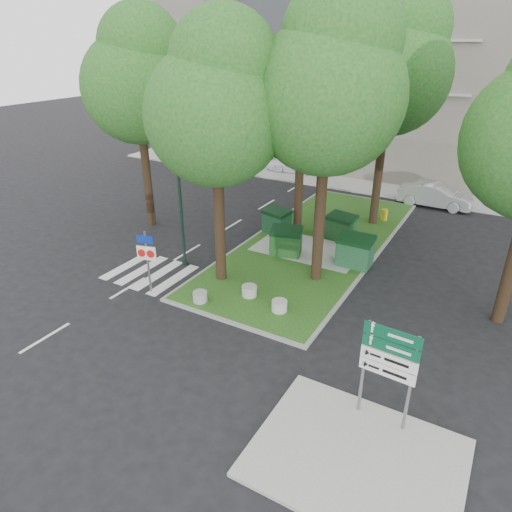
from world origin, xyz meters
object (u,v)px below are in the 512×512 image
Objects in this scene: dumpster_b at (286,241)px; dumpster_c at (341,227)px; bollard_right at (279,306)px; directional_sign at (389,361)px; litter_bin at (384,215)px; car_silver at (435,195)px; dumpster_a at (277,221)px; dumpster_d at (355,251)px; traffic_sign_pole at (147,254)px; car_white at (297,163)px; street_lamp at (180,198)px; tree_median_far at (394,62)px; tree_median_near_left at (218,101)px; bollard_left at (200,297)px; bollard_mid at (249,291)px; tree_median_mid at (305,94)px; tree_median_near_right at (331,82)px; tree_street_left at (139,77)px.

dumpster_b is 3.40m from dumpster_c.
directional_sign reaches higher than bollard_right.
car_silver reaches higher than litter_bin.
dumpster_a is 2.72× the size of bollard_right.
dumpster_d is 9.02m from traffic_sign_pole.
traffic_sign_pole is at bearing -167.53° from bollard_right.
street_lamp is at bearing -179.16° from car_white.
bollard_right is (-0.46, -10.63, -7.99)m from tree_median_far.
tree_median_near_left is at bearing -9.16° from street_lamp.
street_lamp is (-2.65, 2.45, 2.86)m from bollard_left.
tree_median_near_left is 9.61m from dumpster_c.
bollard_left is at bearing -172.39° from car_white.
dumpster_b is 1.08× the size of dumpster_d.
directional_sign is at bearing -29.50° from tree_median_near_left.
dumpster_a is 7.68m from bollard_left.
litter_bin is at bearing -134.97° from car_white.
traffic_sign_pole is at bearing -136.35° from dumpster_d.
tree_median_far reaches higher than bollard_left.
traffic_sign_pole is (-5.30, -1.17, 1.37)m from bollard_right.
litter_bin is (2.32, 10.89, 0.10)m from bollard_mid.
dumpster_a is at bearing 144.36° from car_silver.
tree_median_far is 9.45m from dumpster_a.
dumpster_d is at bearing -4.01° from dumpster_a.
tree_median_mid is 6.97m from dumpster_b.
litter_bin is at bearing 63.56° from tree_median_far.
tree_median_near_right reaches higher than directional_sign.
dumpster_c is at bearing -151.50° from car_white.
dumpster_a is (-3.86, 3.58, -7.25)m from tree_median_near_right.
street_lamp is 1.74× the size of directional_sign.
tree_street_left reaches higher than tree_median_near_left.
traffic_sign_pole reaches higher than dumpster_c.
tree_median_mid reaches higher than litter_bin.
tree_median_near_left is at bearing -171.55° from car_white.
tree_median_far is 1.08× the size of tree_street_left.
tree_median_mid is 8.28m from litter_bin.
street_lamp is at bearing -164.70° from tree_median_near_right.
tree_median_far is at bearing 73.41° from bollard_left.
bollard_right is 1.59m from bollard_mid.
tree_median_far is at bearing 29.28° from tree_street_left.
tree_median_mid is at bearing 21.80° from tree_street_left.
dumpster_b is at bearing 39.90° from street_lamp.
tree_median_far is (3.20, 3.00, 1.34)m from tree_median_mid.
litter_bin reaches higher than bollard_mid.
tree_median_mid is 2.31× the size of car_silver.
bollard_mid is (1.20, -7.24, -6.65)m from tree_median_mid.
car_white is at bearing 104.25° from bollard_left.
tree_street_left is at bearing 145.93° from street_lamp.
dumpster_d reaches higher than bollard_right.
street_lamp is (-6.10, -9.11, -5.13)m from tree_median_far.
bollard_right is at bearing -75.35° from dumpster_c.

